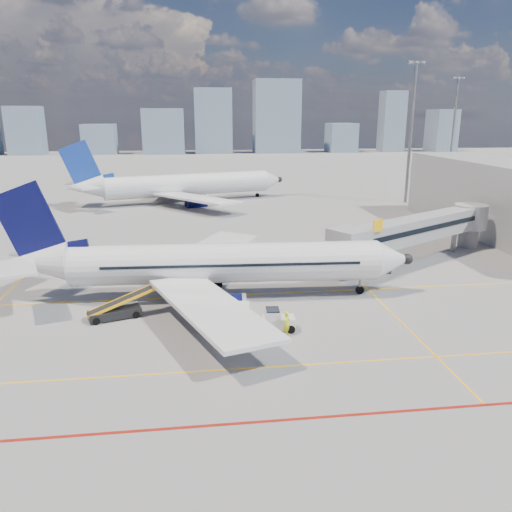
# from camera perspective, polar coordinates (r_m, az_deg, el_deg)

# --- Properties ---
(ground) EXTENTS (420.00, 420.00, 0.00)m
(ground) POSITION_cam_1_polar(r_m,az_deg,el_deg) (38.95, -3.23, -8.61)
(ground) COLOR gray
(ground) RESTS_ON ground
(apron_markings) EXTENTS (90.00, 35.12, 0.01)m
(apron_markings) POSITION_cam_1_polar(r_m,az_deg,el_deg) (35.40, -3.72, -11.24)
(apron_markings) COLOR #FDB30D
(apron_markings) RESTS_ON ground
(jet_bridge) EXTENTS (23.55, 15.78, 6.30)m
(jet_bridge) POSITION_cam_1_polar(r_m,az_deg,el_deg) (59.63, 18.64, 3.01)
(jet_bridge) COLOR #96989E
(jet_bridge) RESTS_ON ground
(terminal_block) EXTENTS (10.00, 42.00, 10.00)m
(terminal_block) POSITION_cam_1_polar(r_m,az_deg,el_deg) (75.35, 27.13, 5.60)
(terminal_block) COLOR #96989E
(terminal_block) RESTS_ON ground
(floodlight_mast_ne) EXTENTS (3.20, 0.61, 25.45)m
(floodlight_mast_ne) POSITION_cam_1_polar(r_m,az_deg,el_deg) (99.01, 17.31, 13.65)
(floodlight_mast_ne) COLOR slate
(floodlight_mast_ne) RESTS_ON ground
(floodlight_mast_far) EXTENTS (3.20, 0.61, 25.45)m
(floodlight_mast_far) POSITION_cam_1_polar(r_m,az_deg,el_deg) (142.35, 21.66, 13.70)
(floodlight_mast_far) COLOR slate
(floodlight_mast_far) RESTS_ON ground
(distant_skyline) EXTENTS (250.66, 15.36, 31.14)m
(distant_skyline) POSITION_cam_1_polar(r_m,az_deg,el_deg) (225.48, -8.13, 14.39)
(distant_skyline) COLOR slate
(distant_skyline) RESTS_ON ground
(main_aircraft) EXTENTS (36.95, 32.18, 10.87)m
(main_aircraft) POSITION_cam_1_polar(r_m,az_deg,el_deg) (44.88, -5.42, -0.93)
(main_aircraft) COLOR silver
(main_aircraft) RESTS_ON ground
(second_aircraft) EXTENTS (41.86, 35.80, 12.48)m
(second_aircraft) POSITION_cam_1_polar(r_m,az_deg,el_deg) (97.02, -8.71, 7.98)
(second_aircraft) COLOR silver
(second_aircraft) RESTS_ON ground
(baggage_tug) EXTENTS (2.62, 1.70, 1.74)m
(baggage_tug) POSITION_cam_1_polar(r_m,az_deg,el_deg) (38.86, 2.37, -7.31)
(baggage_tug) COLOR silver
(baggage_tug) RESTS_ON ground
(cargo_dolly) EXTENTS (3.95, 2.11, 2.08)m
(cargo_dolly) POSITION_cam_1_polar(r_m,az_deg,el_deg) (38.84, -3.39, -6.86)
(cargo_dolly) COLOR black
(cargo_dolly) RESTS_ON ground
(belt_loader) EXTENTS (6.02, 3.12, 2.44)m
(belt_loader) POSITION_cam_1_polar(r_m,az_deg,el_deg) (42.66, -15.66, -6.06)
(belt_loader) COLOR black
(belt_loader) RESTS_ON ground
(ramp_worker) EXTENTS (0.80, 0.85, 1.95)m
(ramp_worker) POSITION_cam_1_polar(r_m,az_deg,el_deg) (37.90, 3.56, -7.72)
(ramp_worker) COLOR yellow
(ramp_worker) RESTS_ON ground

